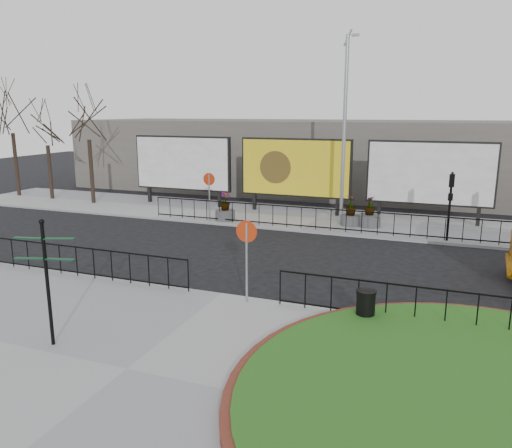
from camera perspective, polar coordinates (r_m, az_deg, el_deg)
The scene contains 24 objects.
ground at distance 15.74m, azimuth -3.92°, elevation -8.28°, with size 90.00×90.00×0.00m, color black.
pavement_near at distance 11.78m, azimuth -14.53°, elevation -15.97°, with size 30.00×10.00×0.12m, color gray.
pavement_far at distance 26.66m, azimuth 6.91°, elevation 0.58°, with size 44.00×6.00×0.12m, color gray.
brick_edge at distance 10.86m, azimuth 26.07°, elevation -18.68°, with size 10.40×10.40×0.18m, color brown.
grass_lawn at distance 10.85m, azimuth 26.08°, elevation -18.59°, with size 10.00×10.00×0.22m, color #1B5316.
railing_near_left at distance 18.52m, azimuth -21.51°, elevation -3.73°, with size 10.00×0.10×1.10m, color black, non-canonical shape.
railing_near_right at distance 13.94m, azimuth 20.88°, elevation -9.03°, with size 9.00×0.10×1.10m, color black, non-canonical shape.
railing_far at distance 23.73m, azimuth 7.70°, elevation 0.55°, with size 18.00×0.10×1.10m, color black, non-canonical shape.
speed_sign_far at distance 25.61m, azimuth -5.37°, elevation 4.34°, with size 0.64×0.07×2.47m.
speed_sign_near at distance 14.42m, azimuth -1.07°, elevation -2.22°, with size 0.64×0.07×2.47m.
billboard_left at distance 30.27m, azimuth -8.40°, elevation 6.86°, with size 6.20×0.31×4.10m.
billboard_mid at distance 27.56m, azimuth 4.50°, elevation 6.39°, with size 6.20×0.31×4.10m.
billboard_right at distance 26.47m, azimuth 19.26°, elevation 5.45°, with size 6.20×0.31×4.10m.
lamp_post at distance 24.78m, azimuth 10.07°, elevation 10.68°, with size 0.74×0.18×9.23m.
signal_pole_a at distance 22.93m, azimuth 21.34°, elevation 2.99°, with size 0.22×0.26×3.00m.
tree_left at distance 32.07m, azimuth -18.49°, elevation 8.50°, with size 2.00×2.00×7.00m, color #2D2119, non-canonical shape.
tree_mid at distance 34.62m, azimuth -22.67°, elevation 7.78°, with size 2.00×2.00×6.20m, color #2D2119, non-canonical shape.
tree_far at distance 36.84m, azimuth -25.98°, elevation 8.74°, with size 2.00×2.00×7.50m, color #2D2119, non-canonical shape.
building_backdrop at distance 35.99m, azimuth 10.93°, elevation 7.53°, with size 40.00×10.00×5.00m, color #5B584F.
fingerpost_sign at distance 12.73m, azimuth -22.85°, elevation -4.89°, with size 1.45×0.61×3.12m.
litter_bin at distance 13.80m, azimuth 12.42°, elevation -9.13°, with size 0.54×0.54×0.89m.
planter_a at distance 25.83m, azimuth -3.55°, elevation 1.54°, with size 1.02×1.02×1.48m.
planter_b at distance 25.08m, azimuth 10.77°, elevation 1.08°, with size 0.97×0.97×1.50m.
planter_c at distance 25.05m, azimuth 12.82°, elevation 0.85°, with size 1.09×1.09×1.50m.
Camera 1 is at (6.21, -13.31, 5.65)m, focal length 35.00 mm.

